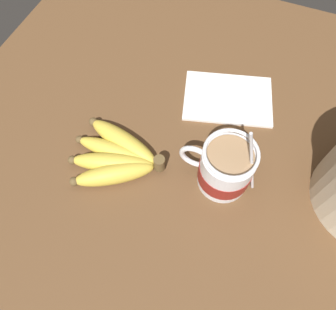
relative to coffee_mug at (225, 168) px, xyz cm
name	(u,v)px	position (x,y,z in cm)	size (l,w,h in cm)	color
table	(190,158)	(6.78, -2.68, -5.87)	(97.77, 97.77, 2.58)	brown
coffee_mug	(225,168)	(0.00, 0.00, 0.00)	(13.66, 8.93, 16.60)	silver
banana_bunch	(117,157)	(18.53, 3.49, -2.80)	(17.41, 15.33, 4.11)	brown
napkin	(228,98)	(4.09, -17.52, -4.28)	(20.16, 16.49, 0.60)	white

